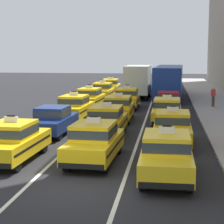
# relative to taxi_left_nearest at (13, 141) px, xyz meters

# --- Properties ---
(ground_plane) EXTENTS (160.00, 160.00, 0.00)m
(ground_plane) POSITION_rel_taxi_left_nearest_xyz_m (3.26, -3.15, -0.88)
(ground_plane) COLOR #232326
(lane_stripe_left_center) EXTENTS (0.14, 80.00, 0.01)m
(lane_stripe_left_center) POSITION_rel_taxi_left_nearest_xyz_m (1.66, 16.85, -0.87)
(lane_stripe_left_center) COLOR silver
(lane_stripe_left_center) RESTS_ON ground
(lane_stripe_center_right) EXTENTS (0.14, 80.00, 0.01)m
(lane_stripe_center_right) POSITION_rel_taxi_left_nearest_xyz_m (4.86, 16.85, -0.87)
(lane_stripe_center_right) COLOR silver
(lane_stripe_center_right) RESTS_ON ground
(taxi_left_nearest) EXTENTS (1.96, 4.62, 1.96)m
(taxi_left_nearest) POSITION_rel_taxi_left_nearest_xyz_m (0.00, 0.00, 0.00)
(taxi_left_nearest) COLOR black
(taxi_left_nearest) RESTS_ON ground
(sedan_left_second) EXTENTS (1.92, 4.36, 1.58)m
(sedan_left_second) POSITION_rel_taxi_left_nearest_xyz_m (0.11, 5.64, -0.03)
(sedan_left_second) COLOR black
(sedan_left_second) RESTS_ON ground
(taxi_left_third) EXTENTS (2.02, 4.64, 1.96)m
(taxi_left_third) POSITION_rel_taxi_left_nearest_xyz_m (0.07, 10.99, 0.00)
(taxi_left_third) COLOR black
(taxi_left_third) RESTS_ON ground
(taxi_left_fourth) EXTENTS (2.04, 4.65, 1.96)m
(taxi_left_fourth) POSITION_rel_taxi_left_nearest_xyz_m (-0.01, 16.89, 0.00)
(taxi_left_fourth) COLOR black
(taxi_left_fourth) RESTS_ON ground
(taxi_left_fifth) EXTENTS (1.88, 4.59, 1.96)m
(taxi_left_fifth) POSITION_rel_taxi_left_nearest_xyz_m (0.05, 23.27, 0.00)
(taxi_left_fifth) COLOR black
(taxi_left_fifth) RESTS_ON ground
(taxi_left_sixth) EXTENTS (1.90, 4.59, 1.96)m
(taxi_left_sixth) POSITION_rel_taxi_left_nearest_xyz_m (-0.00, 29.12, 0.00)
(taxi_left_sixth) COLOR black
(taxi_left_sixth) RESTS_ON ground
(taxi_center_nearest) EXTENTS (1.99, 4.63, 1.96)m
(taxi_center_nearest) POSITION_rel_taxi_left_nearest_xyz_m (3.37, 0.32, 0.00)
(taxi_center_nearest) COLOR black
(taxi_center_nearest) RESTS_ON ground
(taxi_center_second) EXTENTS (1.87, 4.58, 1.96)m
(taxi_center_second) POSITION_rel_taxi_left_nearest_xyz_m (3.08, 5.57, 0.00)
(taxi_center_second) COLOR black
(taxi_center_second) RESTS_ON ground
(taxi_center_third) EXTENTS (1.86, 4.58, 1.96)m
(taxi_center_third) POSITION_rel_taxi_left_nearest_xyz_m (3.09, 10.87, 0.00)
(taxi_center_third) COLOR black
(taxi_center_third) RESTS_ON ground
(taxi_center_fourth) EXTENTS (1.84, 4.57, 1.96)m
(taxi_center_fourth) POSITION_rel_taxi_left_nearest_xyz_m (3.06, 17.13, 0.00)
(taxi_center_fourth) COLOR black
(taxi_center_fourth) RESTS_ON ground
(box_truck_center_fifth) EXTENTS (2.41, 7.01, 3.27)m
(box_truck_center_fifth) POSITION_rel_taxi_left_nearest_xyz_m (3.38, 25.30, 0.90)
(box_truck_center_fifth) COLOR black
(box_truck_center_fifth) RESTS_ON ground
(sedan_center_sixth) EXTENTS (1.94, 4.37, 1.58)m
(sedan_center_sixth) POSITION_rel_taxi_left_nearest_xyz_m (3.16, 32.15, -0.03)
(sedan_center_sixth) COLOR black
(sedan_center_sixth) RESTS_ON ground
(taxi_right_nearest) EXTENTS (1.83, 4.56, 1.96)m
(taxi_right_nearest) POSITION_rel_taxi_left_nearest_xyz_m (6.32, -1.49, 0.00)
(taxi_right_nearest) COLOR black
(taxi_right_nearest) RESTS_ON ground
(taxi_right_second) EXTENTS (1.87, 4.58, 1.96)m
(taxi_right_second) POSITION_rel_taxi_left_nearest_xyz_m (6.58, 4.03, 0.00)
(taxi_right_second) COLOR black
(taxi_right_second) RESTS_ON ground
(taxi_right_third) EXTENTS (1.86, 4.57, 1.96)m
(taxi_right_third) POSITION_rel_taxi_left_nearest_xyz_m (6.28, 9.92, 0.00)
(taxi_right_third) COLOR black
(taxi_right_third) RESTS_ON ground
(sedan_right_fourth) EXTENTS (1.87, 4.34, 1.58)m
(sedan_right_fourth) POSITION_rel_taxi_left_nearest_xyz_m (6.40, 15.38, -0.03)
(sedan_right_fourth) COLOR black
(sedan_right_fourth) RESTS_ON ground
(bus_right_fifth) EXTENTS (2.95, 11.29, 3.22)m
(bus_right_fifth) POSITION_rel_taxi_left_nearest_xyz_m (6.43, 24.93, 0.94)
(bus_right_fifth) COLOR black
(bus_right_fifth) RESTS_ON ground
(taxi_right_sixth) EXTENTS (1.88, 4.59, 1.96)m
(taxi_right_sixth) POSITION_rel_taxi_left_nearest_xyz_m (6.31, 34.45, 0.00)
(taxi_right_sixth) COLOR black
(taxi_right_sixth) RESTS_ON ground
(pedestrian_near_crosswalk) EXTENTS (0.36, 0.24, 1.61)m
(pedestrian_near_crosswalk) POSITION_rel_taxi_left_nearest_xyz_m (10.01, 18.16, 0.09)
(pedestrian_near_crosswalk) COLOR #473828
(pedestrian_near_crosswalk) RESTS_ON sidewalk_curb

